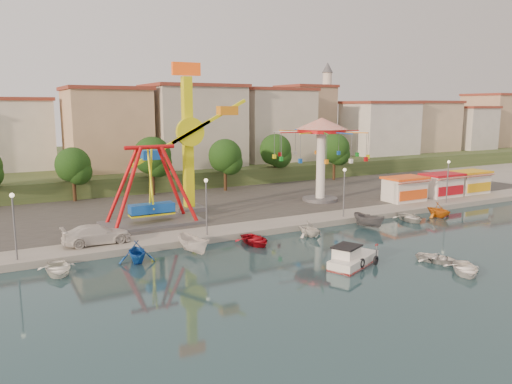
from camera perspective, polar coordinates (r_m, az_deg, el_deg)
ground at (r=40.41m, az=12.56°, el=-8.31°), size 200.00×200.00×0.00m
quay_deck at (r=94.99m, az=-12.86°, el=2.22°), size 200.00×100.00×0.60m
asphalt_pad at (r=65.10m, az=-5.05°, el=-0.69°), size 90.00×28.00×0.01m
hill_terrace at (r=99.64m, az=-13.68°, el=3.23°), size 200.00×60.00×3.00m
pirate_ship_ride at (r=51.04m, az=-11.92°, el=0.56°), size 10.00×5.00×8.00m
kamikaze_tower at (r=56.42m, az=-7.25°, el=5.57°), size 9.04×3.10×16.50m
wave_swinger at (r=62.53m, az=7.47°, el=5.85°), size 11.60×11.60×10.40m
booth_left at (r=65.31m, az=16.62°, el=0.36°), size 5.40×3.78×3.08m
booth_mid at (r=70.18m, az=20.46°, el=0.78°), size 5.40×3.78×3.08m
booth_right at (r=74.39m, az=23.24°, el=1.08°), size 5.40×3.78×3.08m
lamp_post_0 at (r=42.72m, az=-25.87°, el=-3.77°), size 0.14×0.14×5.00m
lamp_post_1 at (r=46.19m, az=-5.68°, el=-1.87°), size 0.14×0.14×5.00m
lamp_post_2 at (r=54.35m, az=10.02°, el=-0.21°), size 0.14×0.14×5.00m
lamp_post_3 at (r=65.47m, az=21.03°, el=0.97°), size 0.14×0.14×5.00m
tree_1 at (r=66.01m, az=-20.20°, el=2.93°), size 4.35×4.35×6.80m
tree_2 at (r=67.71m, az=-11.78°, el=4.09°), size 5.02×5.02×7.85m
tree_3 at (r=69.99m, az=-3.55°, el=4.16°), size 4.68×4.68×7.32m
tree_4 at (r=77.29m, az=2.24°, el=4.84°), size 4.86×4.86×7.60m
tree_5 at (r=81.43m, az=8.97°, el=4.95°), size 4.83×4.83×7.54m
building_1 at (r=80.33m, az=-25.72°, el=5.20°), size 12.33×9.01×8.63m
building_2 at (r=82.58m, az=-16.63°, el=6.76°), size 11.95×9.28×11.23m
building_3 at (r=83.67m, az=-6.81°, el=6.43°), size 12.59×10.50×9.20m
building_4 at (r=92.53m, az=0.19°, el=6.82°), size 10.75×9.23×9.24m
building_5 at (r=98.08m, az=7.61°, el=7.48°), size 12.77×10.96×11.21m
building_6 at (r=104.30m, az=13.40°, el=7.75°), size 8.23×8.98×12.36m
building_7 at (r=116.11m, az=16.12°, el=6.93°), size 11.59×10.93×8.76m
building_8 at (r=122.06m, az=23.02°, el=7.55°), size 12.84×9.28×12.58m
building_9 at (r=134.56m, az=25.65°, el=6.79°), size 12.95×9.17×9.21m
minaret at (r=103.12m, az=8.08°, el=9.77°), size 2.80×2.80×18.00m
cabin_motorboat at (r=40.26m, az=10.92°, el=-7.60°), size 5.48×3.92×1.81m
rowboat_a at (r=42.97m, az=19.99°, el=-7.11°), size 3.49×3.96×0.68m
rowboat_b at (r=40.84m, az=22.78°, el=-8.10°), size 4.41×4.57×0.77m
van at (r=45.49m, az=-17.76°, el=-4.63°), size 5.77×2.37×1.67m
moored_boat_0 at (r=40.51m, az=-21.72°, el=-8.16°), size 2.93×3.96×0.79m
moored_boat_1 at (r=41.42m, az=-13.48°, el=-6.64°), size 3.34×3.71×1.74m
moored_boat_2 at (r=42.91m, az=-7.09°, el=-5.97°), size 2.25×4.33×1.59m
moored_boat_3 at (r=45.44m, az=-0.08°, el=-5.50°), size 2.87×4.00×0.82m
moored_boat_4 at (r=48.39m, az=6.11°, el=-4.18°), size 3.04×3.34×1.53m
moored_boat_5 at (r=52.93m, az=12.79°, el=-3.18°), size 2.07×4.00×1.47m
moored_boat_6 at (r=57.02m, az=17.24°, el=-2.79°), size 3.67×4.53×0.83m
moored_boat_7 at (r=60.06m, az=20.13°, el=-1.89°), size 2.83×3.27×1.72m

